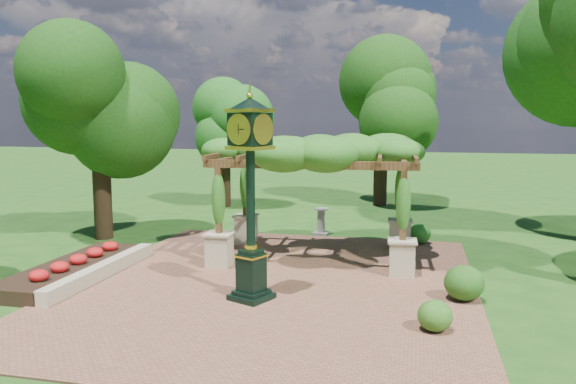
# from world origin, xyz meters

# --- Properties ---
(ground) EXTENTS (120.00, 120.00, 0.00)m
(ground) POSITION_xyz_m (0.00, 0.00, 0.00)
(ground) COLOR #1E4714
(ground) RESTS_ON ground
(brick_plaza) EXTENTS (10.00, 12.00, 0.04)m
(brick_plaza) POSITION_xyz_m (0.00, 1.00, 0.02)
(brick_plaza) COLOR brown
(brick_plaza) RESTS_ON ground
(border_wall) EXTENTS (0.35, 5.00, 0.40)m
(border_wall) POSITION_xyz_m (-4.60, 0.50, 0.20)
(border_wall) COLOR #C6B793
(border_wall) RESTS_ON ground
(flower_bed) EXTENTS (1.50, 5.00, 0.36)m
(flower_bed) POSITION_xyz_m (-5.50, 0.50, 0.18)
(flower_bed) COLOR red
(flower_bed) RESTS_ON ground
(pedestal_clock) EXTENTS (1.23, 1.23, 4.74)m
(pedestal_clock) POSITION_xyz_m (-0.21, -0.36, 2.84)
(pedestal_clock) COLOR black
(pedestal_clock) RESTS_ON brick_plaza
(pergola) EXTENTS (6.09, 4.02, 3.71)m
(pergola) POSITION_xyz_m (0.51, 3.91, 3.05)
(pergola) COLOR #BEB18D
(pergola) RESTS_ON brick_plaza
(sundial) EXTENTS (0.55, 0.55, 0.98)m
(sundial) POSITION_xyz_m (0.10, 7.41, 0.43)
(sundial) COLOR gray
(sundial) RESTS_ON ground
(shrub_front) EXTENTS (0.90, 0.90, 0.62)m
(shrub_front) POSITION_xyz_m (3.90, -1.42, 0.35)
(shrub_front) COLOR #2D5F1B
(shrub_front) RESTS_ON brick_plaza
(shrub_mid) EXTENTS (0.93, 0.93, 0.82)m
(shrub_mid) POSITION_xyz_m (4.60, 0.69, 0.45)
(shrub_mid) COLOR #245217
(shrub_mid) RESTS_ON brick_plaza
(shrub_back) EXTENTS (0.90, 0.90, 0.66)m
(shrub_back) POSITION_xyz_m (3.60, 6.55, 0.37)
(shrub_back) COLOR #256A1E
(shrub_back) RESTS_ON brick_plaza
(tree_west_near) EXTENTS (3.56, 3.56, 7.32)m
(tree_west_near) POSITION_xyz_m (-7.30, 5.07, 5.01)
(tree_west_near) COLOR black
(tree_west_near) RESTS_ON ground
(tree_west_far) EXTENTS (2.98, 2.98, 6.08)m
(tree_west_far) POSITION_xyz_m (-5.54, 12.91, 4.15)
(tree_west_far) COLOR black
(tree_west_far) RESTS_ON ground
(tree_north) EXTENTS (4.17, 4.17, 7.24)m
(tree_north) POSITION_xyz_m (1.71, 14.97, 4.97)
(tree_north) COLOR black
(tree_north) RESTS_ON ground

